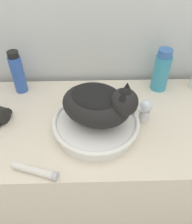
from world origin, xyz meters
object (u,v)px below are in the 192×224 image
Objects in this scene: cat at (99,103)px; shampoo_bottle_tall at (18,73)px; faucet at (143,110)px; mouthwash_bottle at (161,71)px; cream_tube at (35,171)px.

cat is 0.47m from shampoo_bottle_tall.
faucet is 0.58× the size of mouthwash_bottle.
cat is at bearing -137.67° from mouthwash_bottle.
mouthwash_bottle is 0.68m from shampoo_bottle_tall.
cat is 1.55× the size of mouthwash_bottle.
cat is 2.69× the size of faucet.
mouthwash_bottle and shampoo_bottle_tall have the same top height.
shampoo_bottle_tall is at bearing 106.77° from cream_tube.
cat is 1.93× the size of cream_tube.
cat is at bearing 41.52° from cream_tube.
shampoo_bottle_tall reaches higher than cream_tube.
shampoo_bottle_tall is at bearing 164.77° from cat.
shampoo_bottle_tall is (-0.56, 0.23, 0.04)m from faucet.
mouthwash_bottle is at bearing 0.00° from shampoo_bottle_tall.
mouthwash_bottle is (0.31, 0.28, -0.04)m from cat.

